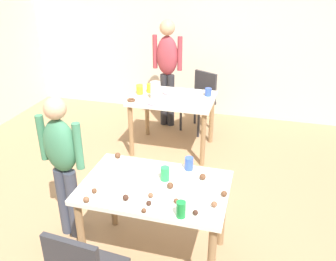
# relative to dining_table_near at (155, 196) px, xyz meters

# --- Properties ---
(ground_plane) EXTENTS (6.40, 6.40, 0.00)m
(ground_plane) POSITION_rel_dining_table_near_xyz_m (-0.01, 0.21, -0.64)
(ground_plane) COLOR #9E7A56
(wall_back) EXTENTS (6.40, 0.10, 2.60)m
(wall_back) POSITION_rel_dining_table_near_xyz_m (-0.01, 3.41, 0.66)
(wall_back) COLOR beige
(wall_back) RESTS_ON ground_plane
(dining_table_near) EXTENTS (1.15, 0.74, 0.75)m
(dining_table_near) POSITION_rel_dining_table_near_xyz_m (0.00, 0.00, 0.00)
(dining_table_near) COLOR silver
(dining_table_near) RESTS_ON ground_plane
(dining_table_far) EXTENTS (1.06, 0.78, 0.75)m
(dining_table_far) POSITION_rel_dining_table_near_xyz_m (-0.36, 1.97, -0.00)
(dining_table_far) COLOR silver
(dining_table_far) RESTS_ON ground_plane
(chair_far_table) EXTENTS (0.54, 0.54, 0.87)m
(chair_far_table) POSITION_rel_dining_table_near_xyz_m (-0.13, 2.71, -0.15)
(chair_far_table) COLOR #2D2D33
(chair_far_table) RESTS_ON ground_plane
(person_girl_near) EXTENTS (0.46, 0.25, 1.37)m
(person_girl_near) POSITION_rel_dining_table_near_xyz_m (-0.86, 0.09, 0.16)
(person_girl_near) COLOR #383D4C
(person_girl_near) RESTS_ON ground_plane
(person_adult_far) EXTENTS (0.45, 0.22, 1.60)m
(person_adult_far) POSITION_rel_dining_table_near_xyz_m (-0.64, 2.72, 0.32)
(person_adult_far) COLOR #28282D
(person_adult_far) RESTS_ON ground_plane
(mixing_bowl) EXTENTS (0.17, 0.17, 0.07)m
(mixing_bowl) POSITION_rel_dining_table_near_xyz_m (-0.11, -0.07, 0.14)
(mixing_bowl) COLOR white
(mixing_bowl) RESTS_ON dining_table_near
(soda_can) EXTENTS (0.07, 0.07, 0.12)m
(soda_can) POSITION_rel_dining_table_near_xyz_m (0.29, -0.32, 0.17)
(soda_can) COLOR #198438
(soda_can) RESTS_ON dining_table_near
(fork_near) EXTENTS (0.17, 0.02, 0.01)m
(fork_near) POSITION_rel_dining_table_near_xyz_m (-0.39, -0.05, 0.11)
(fork_near) COLOR silver
(fork_near) RESTS_ON dining_table_near
(cup_near_0) EXTENTS (0.07, 0.07, 0.12)m
(cup_near_0) POSITION_rel_dining_table_near_xyz_m (0.06, 0.09, 0.16)
(cup_near_0) COLOR green
(cup_near_0) RESTS_ON dining_table_near
(cup_near_1) EXTENTS (0.07, 0.07, 0.11)m
(cup_near_1) POSITION_rel_dining_table_near_xyz_m (0.21, 0.30, 0.16)
(cup_near_1) COLOR #3351B2
(cup_near_1) RESTS_ON dining_table_near
(cake_ball_0) EXTENTS (0.04, 0.04, 0.04)m
(cake_ball_0) POSITION_rel_dining_table_near_xyz_m (0.02, -0.16, 0.13)
(cake_ball_0) COLOR brown
(cake_ball_0) RESTS_ON dining_table_near
(cake_ball_1) EXTENTS (0.05, 0.05, 0.05)m
(cake_ball_1) POSITION_rel_dining_table_near_xyz_m (0.54, -0.00, 0.13)
(cake_ball_1) COLOR brown
(cake_ball_1) RESTS_ON dining_table_near
(cake_ball_2) EXTENTS (0.05, 0.05, 0.05)m
(cake_ball_2) POSITION_rel_dining_table_near_xyz_m (-0.44, 0.32, 0.13)
(cake_ball_2) COLOR brown
(cake_ball_2) RESTS_ON dining_table_near
(cake_ball_3) EXTENTS (0.04, 0.04, 0.04)m
(cake_ball_3) POSITION_rel_dining_table_near_xyz_m (0.49, -0.15, 0.13)
(cake_ball_3) COLOR brown
(cake_ball_3) RESTS_ON dining_table_near
(cake_ball_4) EXTENTS (0.05, 0.05, 0.05)m
(cake_ball_4) POSITION_rel_dining_table_near_xyz_m (0.35, 0.18, 0.13)
(cake_ball_4) COLOR brown
(cake_ball_4) RESTS_ON dining_table_near
(cake_ball_5) EXTENTS (0.05, 0.05, 0.05)m
(cake_ball_5) POSITION_rel_dining_table_near_xyz_m (-0.42, -0.34, 0.13)
(cake_ball_5) COLOR brown
(cake_ball_5) RESTS_ON dining_table_near
(cake_ball_6) EXTENTS (0.05, 0.05, 0.05)m
(cake_ball_6) POSITION_rel_dining_table_near_xyz_m (-0.15, -0.24, 0.13)
(cake_ball_6) COLOR #3D2319
(cake_ball_6) RESTS_ON dining_table_near
(cake_ball_7) EXTENTS (0.04, 0.04, 0.04)m
(cake_ball_7) POSITION_rel_dining_table_near_xyz_m (0.03, -0.35, 0.12)
(cake_ball_7) COLOR brown
(cake_ball_7) RESTS_ON dining_table_near
(cake_ball_8) EXTENTS (0.04, 0.04, 0.04)m
(cake_ball_8) POSITION_rel_dining_table_near_xyz_m (-0.41, -0.22, 0.13)
(cake_ball_8) COLOR brown
(cake_ball_8) RESTS_ON dining_table_near
(cake_ball_9) EXTENTS (0.04, 0.04, 0.04)m
(cake_ball_9) POSITION_rel_dining_table_near_xyz_m (0.22, -0.18, 0.12)
(cake_ball_9) COLOR brown
(cake_ball_9) RESTS_ON dining_table_near
(cake_ball_10) EXTENTS (0.04, 0.04, 0.04)m
(cake_ball_10) POSITION_rel_dining_table_near_xyz_m (0.38, -0.27, 0.13)
(cake_ball_10) COLOR #3D2319
(cake_ball_10) RESTS_ON dining_table_near
(cake_ball_11) EXTENTS (0.04, 0.04, 0.04)m
(cake_ball_11) POSITION_rel_dining_table_near_xyz_m (0.03, -0.26, 0.13)
(cake_ball_11) COLOR #3D2319
(cake_ball_11) RESTS_ON dining_table_near
(cake_ball_12) EXTENTS (0.05, 0.05, 0.05)m
(cake_ball_12) POSITION_rel_dining_table_near_xyz_m (0.13, -0.01, 0.13)
(cake_ball_12) COLOR brown
(cake_ball_12) RESTS_ON dining_table_near
(pitcher_far) EXTENTS (0.13, 0.13, 0.22)m
(pitcher_far) POSITION_rel_dining_table_near_xyz_m (-0.56, 1.85, 0.22)
(pitcher_far) COLOR white
(pitcher_far) RESTS_ON dining_table_far
(cup_far_0) EXTENTS (0.09, 0.09, 0.10)m
(cup_far_0) POSITION_rel_dining_table_near_xyz_m (0.07, 2.14, 0.16)
(cup_far_0) COLOR #3351B2
(cup_far_0) RESTS_ON dining_table_far
(cup_far_1) EXTENTS (0.08, 0.08, 0.12)m
(cup_far_1) POSITION_rel_dining_table_near_xyz_m (-0.71, 2.07, 0.16)
(cup_far_1) COLOR yellow
(cup_far_1) RESTS_ON dining_table_far
(cup_far_2) EXTENTS (0.09, 0.09, 0.09)m
(cup_far_2) POSITION_rel_dining_table_near_xyz_m (-0.85, 2.07, 0.15)
(cup_far_2) COLOR yellow
(cup_far_2) RESTS_ON dining_table_far
(cup_far_3) EXTENTS (0.08, 0.08, 0.10)m
(cup_far_3) POSITION_rel_dining_table_near_xyz_m (-0.81, 1.97, 0.16)
(cup_far_3) COLOR yellow
(cup_far_3) RESTS_ON dining_table_far
(donut_far_0) EXTENTS (0.14, 0.14, 0.04)m
(donut_far_0) POSITION_rel_dining_table_near_xyz_m (-0.47, 2.09, 0.13)
(donut_far_0) COLOR pink
(donut_far_0) RESTS_ON dining_table_far
(donut_far_1) EXTENTS (0.10, 0.10, 0.03)m
(donut_far_1) POSITION_rel_dining_table_near_xyz_m (-0.83, 1.69, 0.12)
(donut_far_1) COLOR brown
(donut_far_1) RESTS_ON dining_table_far
(donut_far_2) EXTENTS (0.11, 0.11, 0.03)m
(donut_far_2) POSITION_rel_dining_table_near_xyz_m (-0.55, 1.65, 0.12)
(donut_far_2) COLOR pink
(donut_far_2) RESTS_ON dining_table_far
(donut_far_3) EXTENTS (0.11, 0.11, 0.03)m
(donut_far_3) POSITION_rel_dining_table_near_xyz_m (-0.09, 1.97, 0.12)
(donut_far_3) COLOR white
(donut_far_3) RESTS_ON dining_table_far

